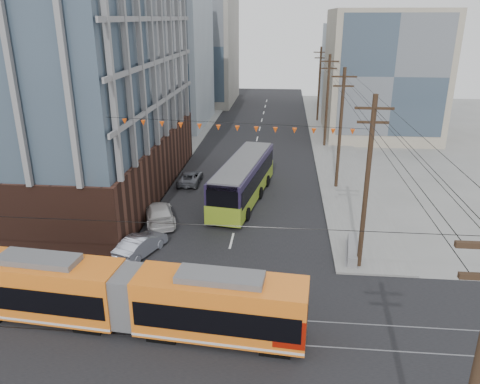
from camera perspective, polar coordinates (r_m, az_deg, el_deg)
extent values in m
plane|color=slate|center=(22.14, -5.40, -22.27)|extent=(160.00, 160.00, 0.00)
cube|color=#8C99A5|center=(71.17, -11.69, 15.30)|extent=(18.00, 16.00, 18.00)
cube|color=gray|center=(65.49, 16.95, 13.54)|extent=(14.00, 14.00, 16.00)
cube|color=gray|center=(89.75, -6.04, 17.24)|extent=(16.00, 18.00, 20.00)
cube|color=#8C99A5|center=(85.52, 15.73, 14.44)|extent=(16.00, 16.00, 14.00)
cylinder|color=black|center=(72.70, 9.62, 12.75)|extent=(0.30, 0.30, 11.00)
imported|color=#A3A8BA|center=(32.23, -12.00, -6.30)|extent=(2.91, 4.55, 1.42)
imported|color=#BBBABA|center=(36.73, -9.84, -2.60)|extent=(3.85, 5.68, 1.53)
imported|color=#51545C|center=(45.09, -6.09, 1.78)|extent=(2.03, 4.33, 1.20)
cube|color=gray|center=(32.41, 13.54, -6.88)|extent=(1.42, 4.10, 0.80)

